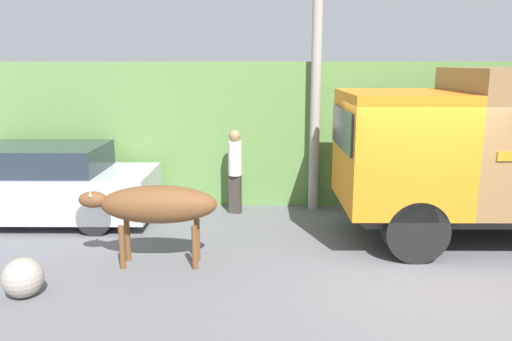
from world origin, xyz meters
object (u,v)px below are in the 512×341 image
object	(u,v)px
brown_cow	(156,205)
utility_pole	(317,45)
roadside_rock	(23,278)
pedestrian_on_hill	(235,166)
parked_suv	(34,185)

from	to	relation	value
brown_cow	utility_pole	bearing A→B (deg)	36.30
utility_pole	roadside_rock	world-z (taller)	utility_pole
brown_cow	pedestrian_on_hill	distance (m)	3.02
parked_suv	pedestrian_on_hill	world-z (taller)	pedestrian_on_hill
pedestrian_on_hill	roadside_rock	xyz separation A→B (m)	(-2.71, -3.94, -0.74)
parked_suv	brown_cow	bearing A→B (deg)	-35.59
parked_suv	pedestrian_on_hill	distance (m)	4.06
parked_suv	roadside_rock	bearing A→B (deg)	-67.39
roadside_rock	utility_pole	bearing A→B (deg)	44.16
parked_suv	utility_pole	size ratio (longest dim) A/B	0.71
parked_suv	roadside_rock	world-z (taller)	parked_suv
brown_cow	roadside_rock	bearing A→B (deg)	-157.22
pedestrian_on_hill	utility_pole	size ratio (longest dim) A/B	0.26
pedestrian_on_hill	utility_pole	distance (m)	3.03
parked_suv	roadside_rock	size ratio (longest dim) A/B	8.69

